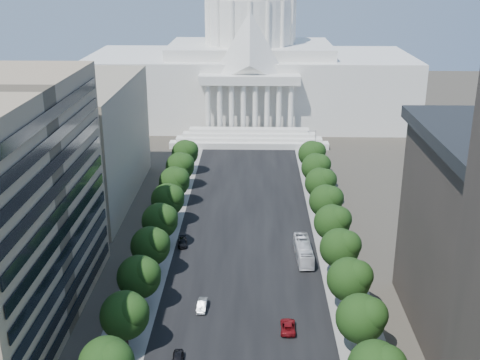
# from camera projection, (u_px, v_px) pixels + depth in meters

# --- Properties ---
(road_asphalt) EXTENTS (30.00, 260.00, 0.01)m
(road_asphalt) POSITION_uv_depth(u_px,v_px,m) (247.00, 215.00, 144.46)
(road_asphalt) COLOR black
(road_asphalt) RESTS_ON ground
(sidewalk_left) EXTENTS (8.00, 260.00, 0.02)m
(sidewalk_left) POSITION_uv_depth(u_px,v_px,m) (168.00, 214.00, 144.88)
(sidewalk_left) COLOR gray
(sidewalk_left) RESTS_ON ground
(sidewalk_right) EXTENTS (8.00, 260.00, 0.02)m
(sidewalk_right) POSITION_uv_depth(u_px,v_px,m) (326.00, 216.00, 144.04)
(sidewalk_right) COLOR gray
(sidewalk_right) RESTS_ON ground
(capitol) EXTENTS (120.00, 56.00, 73.00)m
(capitol) POSITION_uv_depth(u_px,v_px,m) (250.00, 68.00, 226.96)
(capitol) COLOR white
(capitol) RESTS_ON ground
(office_block_left_far) EXTENTS (38.00, 52.00, 30.00)m
(office_block_left_far) POSITION_uv_depth(u_px,v_px,m) (55.00, 142.00, 149.86)
(office_block_left_far) COLOR gray
(office_block_left_far) RESTS_ON ground
(tree_l_c) EXTENTS (7.79, 7.60, 9.97)m
(tree_l_c) POSITION_uv_depth(u_px,v_px,m) (126.00, 314.00, 91.68)
(tree_l_c) COLOR #33261C
(tree_l_c) RESTS_ON ground
(tree_l_d) EXTENTS (7.79, 7.60, 9.97)m
(tree_l_d) POSITION_uv_depth(u_px,v_px,m) (141.00, 276.00, 102.97)
(tree_l_d) COLOR #33261C
(tree_l_d) RESTS_ON ground
(tree_l_e) EXTENTS (7.79, 7.60, 9.97)m
(tree_l_e) POSITION_uv_depth(u_px,v_px,m) (152.00, 245.00, 114.26)
(tree_l_e) COLOR #33261C
(tree_l_e) RESTS_ON ground
(tree_l_f) EXTENTS (7.79, 7.60, 9.97)m
(tree_l_f) POSITION_uv_depth(u_px,v_px,m) (161.00, 220.00, 125.55)
(tree_l_f) COLOR #33261C
(tree_l_f) RESTS_ON ground
(tree_l_g) EXTENTS (7.79, 7.60, 9.97)m
(tree_l_g) POSITION_uv_depth(u_px,v_px,m) (169.00, 199.00, 136.84)
(tree_l_g) COLOR #33261C
(tree_l_g) RESTS_ON ground
(tree_l_h) EXTENTS (7.79, 7.60, 9.97)m
(tree_l_h) POSITION_uv_depth(u_px,v_px,m) (175.00, 181.00, 148.13)
(tree_l_h) COLOR #33261C
(tree_l_h) RESTS_ON ground
(tree_l_i) EXTENTS (7.79, 7.60, 9.97)m
(tree_l_i) POSITION_uv_depth(u_px,v_px,m) (181.00, 166.00, 159.42)
(tree_l_i) COLOR #33261C
(tree_l_i) RESTS_ON ground
(tree_l_j) EXTENTS (7.79, 7.60, 9.97)m
(tree_l_j) POSITION_uv_depth(u_px,v_px,m) (186.00, 152.00, 170.71)
(tree_l_j) COLOR #33261C
(tree_l_j) RESTS_ON ground
(tree_r_c) EXTENTS (7.79, 7.60, 9.97)m
(tree_r_c) POSITION_uv_depth(u_px,v_px,m) (363.00, 317.00, 90.88)
(tree_r_c) COLOR #33261C
(tree_r_c) RESTS_ON ground
(tree_r_d) EXTENTS (7.79, 7.60, 9.97)m
(tree_r_d) POSITION_uv_depth(u_px,v_px,m) (351.00, 278.00, 102.17)
(tree_r_d) COLOR #33261C
(tree_r_d) RESTS_ON ground
(tree_r_e) EXTENTS (7.79, 7.60, 9.97)m
(tree_r_e) POSITION_uv_depth(u_px,v_px,m) (342.00, 247.00, 113.46)
(tree_r_e) COLOR #33261C
(tree_r_e) RESTS_ON ground
(tree_r_f) EXTENTS (7.79, 7.60, 9.97)m
(tree_r_f) POSITION_uv_depth(u_px,v_px,m) (334.00, 222.00, 124.75)
(tree_r_f) COLOR #33261C
(tree_r_f) RESTS_ON ground
(tree_r_g) EXTENTS (7.79, 7.60, 9.97)m
(tree_r_g) POSITION_uv_depth(u_px,v_px,m) (327.00, 200.00, 136.04)
(tree_r_g) COLOR #33261C
(tree_r_g) RESTS_ON ground
(tree_r_h) EXTENTS (7.79, 7.60, 9.97)m
(tree_r_h) POSITION_uv_depth(u_px,v_px,m) (322.00, 182.00, 147.33)
(tree_r_h) COLOR #33261C
(tree_r_h) RESTS_ON ground
(tree_r_i) EXTENTS (7.79, 7.60, 9.97)m
(tree_r_i) POSITION_uv_depth(u_px,v_px,m) (317.00, 167.00, 158.62)
(tree_r_i) COLOR #33261C
(tree_r_i) RESTS_ON ground
(tree_r_j) EXTENTS (7.79, 7.60, 9.97)m
(tree_r_j) POSITION_uv_depth(u_px,v_px,m) (313.00, 153.00, 169.91)
(tree_r_j) COLOR #33261C
(tree_r_j) RESTS_ON ground
(streetlight_b) EXTENTS (2.61, 0.44, 9.00)m
(streetlight_b) POSITION_uv_depth(u_px,v_px,m) (374.00, 324.00, 90.30)
(streetlight_b) COLOR gray
(streetlight_b) RESTS_ON ground
(streetlight_c) EXTENTS (2.61, 0.44, 9.00)m
(streetlight_c) POSITION_uv_depth(u_px,v_px,m) (350.00, 250.00, 113.82)
(streetlight_c) COLOR gray
(streetlight_c) RESTS_ON ground
(streetlight_d) EXTENTS (2.61, 0.44, 9.00)m
(streetlight_d) POSITION_uv_depth(u_px,v_px,m) (333.00, 201.00, 137.34)
(streetlight_d) COLOR gray
(streetlight_d) RESTS_ON ground
(streetlight_e) EXTENTS (2.61, 0.44, 9.00)m
(streetlight_e) POSITION_uv_depth(u_px,v_px,m) (322.00, 166.00, 160.86)
(streetlight_e) COLOR gray
(streetlight_e) RESTS_ON ground
(streetlight_f) EXTENTS (2.61, 0.44, 9.00)m
(streetlight_f) POSITION_uv_depth(u_px,v_px,m) (313.00, 141.00, 184.38)
(streetlight_f) COLOR gray
(streetlight_f) RESTS_ON ground
(car_dark_a) EXTENTS (1.87, 4.32, 1.45)m
(car_dark_a) POSITION_uv_depth(u_px,v_px,m) (178.00, 359.00, 90.57)
(car_dark_a) COLOR black
(car_dark_a) RESTS_ON ground
(car_silver) EXTENTS (1.74, 4.58, 1.49)m
(car_silver) POSITION_uv_depth(u_px,v_px,m) (202.00, 305.00, 104.78)
(car_silver) COLOR #A8ABB0
(car_silver) RESTS_ON ground
(car_red) EXTENTS (2.54, 5.29, 1.45)m
(car_red) POSITION_uv_depth(u_px,v_px,m) (288.00, 327.00, 98.67)
(car_red) COLOR maroon
(car_red) RESTS_ON ground
(car_dark_b) EXTENTS (2.41, 4.83, 1.35)m
(car_dark_b) POSITION_uv_depth(u_px,v_px,m) (183.00, 243.00, 128.58)
(car_dark_b) COLOR black
(car_dark_b) RESTS_ON ground
(city_bus) EXTENTS (3.41, 12.51, 3.46)m
(city_bus) POSITION_uv_depth(u_px,v_px,m) (304.00, 251.00, 122.55)
(city_bus) COLOR white
(city_bus) RESTS_ON ground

